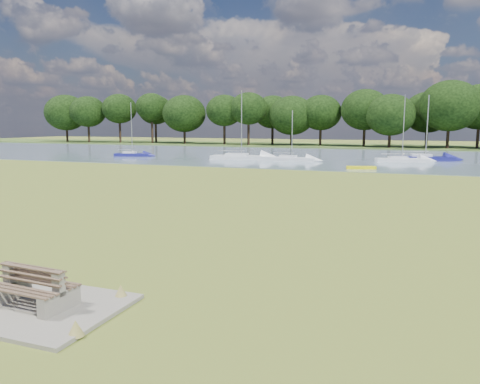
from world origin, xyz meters
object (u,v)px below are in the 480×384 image
(sailboat_3, at_px, (401,159))
(sailboat_5, at_px, (291,158))
(sailboat_2, at_px, (241,156))
(bench_pair, at_px, (34,288))
(sailboat_0, at_px, (425,157))
(kayak, at_px, (361,168))
(sailboat_4, at_px, (132,153))

(sailboat_3, distance_m, sailboat_5, 12.83)
(sailboat_2, distance_m, sailboat_5, 6.40)
(bench_pair, xyz_separation_m, sailboat_0, (9.47, 52.38, -0.01))
(bench_pair, relative_size, sailboat_2, 0.24)
(sailboat_0, height_order, sailboat_3, sailboat_0)
(kayak, xyz_separation_m, sailboat_0, (6.00, 13.45, 0.33))
(bench_pair, xyz_separation_m, sailboat_4, (-27.91, 46.08, -0.08))
(kayak, height_order, sailboat_3, sailboat_3)
(sailboat_0, relative_size, sailboat_2, 0.92)
(sailboat_2, distance_m, sailboat_3, 19.14)
(sailboat_2, xyz_separation_m, sailboat_3, (18.87, 3.23, -0.05))
(kayak, height_order, sailboat_2, sailboat_2)
(bench_pair, xyz_separation_m, sailboat_3, (6.89, 49.26, -0.08))
(sailboat_5, bearing_deg, sailboat_4, 179.86)
(kayak, relative_size, sailboat_4, 0.39)
(sailboat_2, xyz_separation_m, sailboat_5, (6.40, 0.20, -0.06))
(kayak, xyz_separation_m, sailboat_5, (-9.04, 7.30, 0.24))
(sailboat_3, bearing_deg, bench_pair, -114.72)
(sailboat_5, bearing_deg, sailboat_2, -178.76)
(sailboat_4, distance_m, sailboat_5, 22.34)
(kayak, distance_m, sailboat_3, 10.89)
(sailboat_0, height_order, sailboat_5, sailboat_0)
(sailboat_0, bearing_deg, sailboat_5, -170.10)
(sailboat_0, xyz_separation_m, sailboat_4, (-37.38, -6.30, -0.06))
(sailboat_5, bearing_deg, sailboat_3, 13.12)
(kayak, distance_m, sailboat_0, 14.73)
(sailboat_4, bearing_deg, sailboat_3, -10.95)
(bench_pair, bearing_deg, kayak, 88.11)
(sailboat_0, bearing_deg, sailboat_2, -175.84)
(bench_pair, relative_size, kayak, 0.71)
(kayak, distance_m, sailboat_4, 32.19)
(sailboat_0, bearing_deg, kayak, -126.37)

